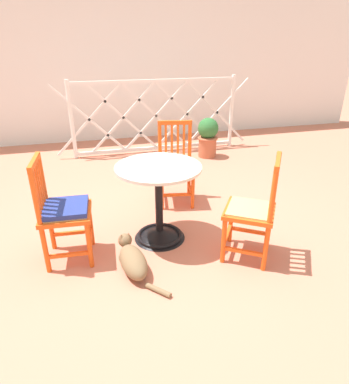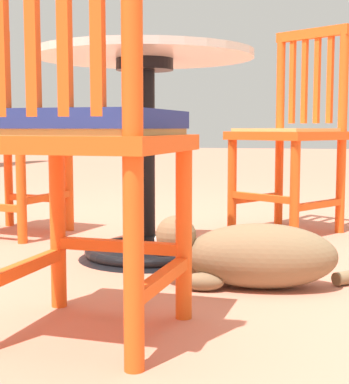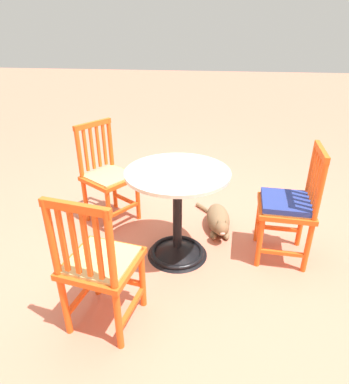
{
  "view_description": "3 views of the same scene",
  "coord_description": "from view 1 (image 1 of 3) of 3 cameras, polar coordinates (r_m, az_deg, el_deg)",
  "views": [
    {
      "loc": [
        -0.51,
        -2.61,
        1.74
      ],
      "look_at": [
        0.18,
        -0.03,
        0.5
      ],
      "focal_mm": 31.11,
      "sensor_mm": 36.0,
      "label": 1
    },
    {
      "loc": [
        -2.01,
        -0.56,
        0.47
      ],
      "look_at": [
        -0.12,
        -0.11,
        0.26
      ],
      "focal_mm": 56.85,
      "sensor_mm": 36.0,
      "label": 2
    },
    {
      "loc": [
        -0.21,
        2.19,
        1.66
      ],
      "look_at": [
        0.09,
        -0.07,
        0.51
      ],
      "focal_mm": 31.08,
      "sensor_mm": 36.0,
      "label": 3
    }
  ],
  "objects": [
    {
      "name": "tabby_cat",
      "position": [
        2.79,
        -7.25,
        -11.35
      ],
      "size": [
        0.35,
        0.7,
        0.23
      ],
      "color": "brown",
      "rests_on": "ground_plane"
    },
    {
      "name": "building_wall_backdrop",
      "position": [
        6.35,
        -11.17,
        21.46
      ],
      "size": [
        10.0,
        0.2,
        2.8
      ],
      "primitive_type": "cube",
      "color": "white",
      "rests_on": "ground_plane"
    },
    {
      "name": "orange_chair_facing_out",
      "position": [
        3.74,
        0.24,
        4.5
      ],
      "size": [
        0.47,
        0.47,
        0.91
      ],
      "color": "#EA5619",
      "rests_on": "ground_plane"
    },
    {
      "name": "orange_chair_at_corner",
      "position": [
        2.87,
        -18.59,
        -3.25
      ],
      "size": [
        0.43,
        0.43,
        0.91
      ],
      "color": "#EA5619",
      "rests_on": "ground_plane"
    },
    {
      "name": "cafe_table",
      "position": [
        3.07,
        -2.64,
        -3.32
      ],
      "size": [
        0.76,
        0.76,
        0.73
      ],
      "color": "black",
      "rests_on": "ground_plane"
    },
    {
      "name": "terracotta_planter",
      "position": [
        5.33,
        5.73,
        9.46
      ],
      "size": [
        0.32,
        0.32,
        0.62
      ],
      "color": "#B25B3D",
      "rests_on": "ground_plane"
    },
    {
      "name": "lattice_fence_panel",
      "position": [
        5.5,
        -3.18,
        12.92
      ],
      "size": [
        3.18,
        0.06,
        1.19
      ],
      "color": "white",
      "rests_on": "ground_plane"
    },
    {
      "name": "orange_chair_near_fence",
      "position": [
        2.83,
        13.32,
        -3.25
      ],
      "size": [
        0.55,
        0.55,
        0.91
      ],
      "color": "#EA5619",
      "rests_on": "ground_plane"
    },
    {
      "name": "ground_plane",
      "position": [
        3.18,
        -3.31,
        -8.25
      ],
      "size": [
        24.0,
        24.0,
        0.0
      ],
      "primitive_type": "plane",
      "color": "#C6755B"
    }
  ]
}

